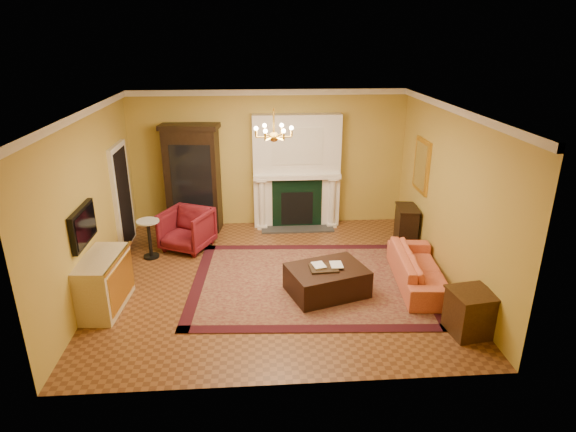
{
  "coord_description": "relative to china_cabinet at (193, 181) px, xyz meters",
  "views": [
    {
      "loc": [
        -0.32,
        -7.59,
        4.1
      ],
      "look_at": [
        0.25,
        0.3,
        1.08
      ],
      "focal_mm": 30.0,
      "sensor_mm": 36.0,
      "label": 1
    }
  ],
  "objects": [
    {
      "name": "leather_ottoman",
      "position": [
        2.48,
        -3.05,
        -0.87
      ],
      "size": [
        1.45,
        1.23,
        0.46
      ],
      "primitive_type": "cube",
      "rotation": [
        0.0,
        0.0,
        0.31
      ],
      "color": "black",
      "rests_on": "oriental_rug"
    },
    {
      "name": "oriental_rug",
      "position": [
        2.26,
        -2.64,
        -1.11
      ],
      "size": [
        4.29,
        3.33,
        0.02
      ],
      "primitive_type": "cube",
      "rotation": [
        0.0,
        0.0,
        -0.06
      ],
      "color": "#3F0D14",
      "rests_on": "floor"
    },
    {
      "name": "chandelier",
      "position": [
        1.65,
        -2.49,
        1.49
      ],
      "size": [
        0.63,
        0.55,
        0.53
      ],
      "color": "gold",
      "rests_on": "ceiling"
    },
    {
      "name": "end_table",
      "position": [
        4.37,
        -4.32,
        -0.8
      ],
      "size": [
        0.62,
        0.62,
        0.64
      ],
      "primitive_type": "cube",
      "rotation": [
        0.0,
        0.0,
        0.14
      ],
      "color": "#3C2410",
      "rests_on": "floor"
    },
    {
      "name": "wingback_armchair",
      "position": [
        -0.06,
        -1.04,
        -0.67
      ],
      "size": [
        1.14,
        1.11,
        0.9
      ],
      "primitive_type": "imported",
      "rotation": [
        0.0,
        0.0,
        -0.44
      ],
      "color": "maroon",
      "rests_on": "floor"
    },
    {
      "name": "floor",
      "position": [
        1.65,
        -2.49,
        -1.13
      ],
      "size": [
        6.0,
        5.5,
        0.02
      ],
      "primitive_type": "cube",
      "color": "brown",
      "rests_on": "ground"
    },
    {
      "name": "commode",
      "position": [
        -1.08,
        -3.23,
        -0.68
      ],
      "size": [
        0.64,
        1.21,
        0.88
      ],
      "primitive_type": "cube",
      "rotation": [
        0.0,
        0.0,
        -0.08
      ],
      "color": "beige",
      "rests_on": "floor"
    },
    {
      "name": "wall_front",
      "position": [
        1.65,
        -5.25,
        0.38
      ],
      "size": [
        6.0,
        0.02,
        3.0
      ],
      "primitive_type": "cube",
      "color": "gold",
      "rests_on": "floor"
    },
    {
      "name": "topiary_right",
      "position": [
        2.89,
        0.04,
        0.38
      ],
      "size": [
        0.18,
        0.18,
        0.48
      ],
      "color": "gray",
      "rests_on": "fireplace"
    },
    {
      "name": "ottoman_tray",
      "position": [
        2.42,
        -3.08,
        -0.63
      ],
      "size": [
        0.47,
        0.38,
        0.03
      ],
      "primitive_type": "cube",
      "rotation": [
        0.0,
        0.0,
        0.06
      ],
      "color": "black",
      "rests_on": "leather_ottoman"
    },
    {
      "name": "tv_panel",
      "position": [
        -1.3,
        -3.09,
        0.23
      ],
      "size": [
        0.09,
        0.95,
        0.58
      ],
      "color": "black",
      "rests_on": "wall_left"
    },
    {
      "name": "topiary_left",
      "position": [
        1.55,
        0.04,
        0.35
      ],
      "size": [
        0.16,
        0.16,
        0.44
      ],
      "color": "gray",
      "rests_on": "fireplace"
    },
    {
      "name": "wall_right",
      "position": [
        4.66,
        -2.49,
        0.38
      ],
      "size": [
        0.02,
        5.5,
        3.0
      ],
      "primitive_type": "cube",
      "color": "gold",
      "rests_on": "floor"
    },
    {
      "name": "pedestal_table",
      "position": [
        -0.72,
        -1.43,
        -0.67
      ],
      "size": [
        0.43,
        0.43,
        0.77
      ],
      "color": "black",
      "rests_on": "floor"
    },
    {
      "name": "ceiling",
      "position": [
        1.65,
        -2.49,
        1.89
      ],
      "size": [
        6.0,
        5.5,
        0.02
      ],
      "primitive_type": "cube",
      "color": "white",
      "rests_on": "wall_back"
    },
    {
      "name": "wall_back",
      "position": [
        1.65,
        0.27,
        0.38
      ],
      "size": [
        6.0,
        0.02,
        3.0
      ],
      "primitive_type": "cube",
      "color": "gold",
      "rests_on": "floor"
    },
    {
      "name": "wall_left",
      "position": [
        -1.36,
        -2.49,
        0.38
      ],
      "size": [
        0.02,
        5.5,
        3.0
      ],
      "primitive_type": "cube",
      "color": "gold",
      "rests_on": "floor"
    },
    {
      "name": "fireplace",
      "position": [
        2.25,
        0.08,
        0.08
      ],
      "size": [
        1.9,
        0.7,
        2.5
      ],
      "color": "white",
      "rests_on": "wall_back"
    },
    {
      "name": "crown_molding",
      "position": [
        1.65,
        -1.53,
        1.82
      ],
      "size": [
        6.0,
        5.5,
        0.12
      ],
      "color": "white",
      "rests_on": "ceiling"
    },
    {
      "name": "gilt_mirror",
      "position": [
        4.62,
        -1.09,
        0.53
      ],
      "size": [
        0.06,
        0.76,
        1.05
      ],
      "color": "gold",
      "rests_on": "wall_right"
    },
    {
      "name": "coral_sofa",
      "position": [
        4.13,
        -2.84,
        -0.73
      ],
      "size": [
        0.75,
        2.03,
        0.78
      ],
      "primitive_type": "imported",
      "rotation": [
        0.0,
        0.0,
        1.48
      ],
      "color": "#DF6B46",
      "rests_on": "floor"
    },
    {
      "name": "console_table",
      "position": [
        4.43,
        -1.05,
        -0.74
      ],
      "size": [
        0.47,
        0.71,
        0.74
      ],
      "primitive_type": "cube",
      "rotation": [
        0.0,
        0.0,
        -0.14
      ],
      "color": "black",
      "rests_on": "floor"
    },
    {
      "name": "china_cabinet",
      "position": [
        0.0,
        0.0,
        0.0
      ],
      "size": [
        1.17,
        0.65,
        2.23
      ],
      "primitive_type": "cube",
      "rotation": [
        0.0,
        0.0,
        -0.13
      ],
      "color": "black",
      "rests_on": "floor"
    },
    {
      "name": "book_a",
      "position": [
        2.25,
        -3.04,
        -0.48
      ],
      "size": [
        0.19,
        0.07,
        0.26
      ],
      "primitive_type": "imported",
      "rotation": [
        0.0,
        0.0,
        0.22
      ],
      "color": "gray",
      "rests_on": "ottoman_tray"
    },
    {
      "name": "doorway",
      "position": [
        -1.31,
        -0.79,
        -0.07
      ],
      "size": [
        0.08,
        1.05,
        2.1
      ],
      "color": "silver",
      "rests_on": "wall_left"
    },
    {
      "name": "book_b",
      "position": [
        2.54,
        -3.03,
        -0.47
      ],
      "size": [
        0.2,
        0.02,
        0.27
      ],
      "primitive_type": "imported",
      "rotation": [
        0.0,
        0.0,
        0.02
      ],
      "color": "gray",
      "rests_on": "ottoman_tray"
    }
  ]
}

